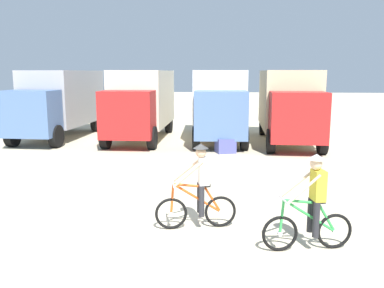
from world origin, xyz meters
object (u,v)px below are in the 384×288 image
(box_truck_white_box, at_px, (219,101))
(cyclist_orange_shirt, at_px, (199,189))
(supply_crate, at_px, (225,145))
(box_truck_grey_hauler, at_px, (59,100))
(box_truck_tan_camper, at_px, (289,103))
(cyclist_cowboy_hat, at_px, (312,206))
(box_truck_cream_rv, at_px, (141,101))

(box_truck_white_box, distance_m, cyclist_orange_shirt, 11.66)
(cyclist_orange_shirt, xyz_separation_m, supply_crate, (0.52, 8.30, -0.54))
(box_truck_grey_hauler, relative_size, box_truck_white_box, 1.00)
(cyclist_orange_shirt, height_order, supply_crate, cyclist_orange_shirt)
(box_truck_white_box, xyz_separation_m, cyclist_orange_shirt, (-0.16, -11.61, -1.03))
(box_truck_white_box, bearing_deg, supply_crate, -83.75)
(box_truck_tan_camper, height_order, cyclist_cowboy_hat, box_truck_tan_camper)
(box_truck_tan_camper, bearing_deg, box_truck_cream_rv, 176.40)
(box_truck_grey_hauler, bearing_deg, box_truck_white_box, 0.34)
(box_truck_grey_hauler, bearing_deg, box_truck_tan_camper, -2.71)
(cyclist_orange_shirt, distance_m, cyclist_cowboy_hat, 2.32)
(box_truck_white_box, height_order, cyclist_cowboy_hat, box_truck_white_box)
(box_truck_cream_rv, bearing_deg, box_truck_white_box, 2.04)
(cyclist_cowboy_hat, bearing_deg, box_truck_cream_rv, 114.95)
(box_truck_tan_camper, bearing_deg, supply_crate, -136.87)
(cyclist_cowboy_hat, bearing_deg, supply_crate, 99.98)
(box_truck_grey_hauler, xyz_separation_m, box_truck_white_box, (7.95, 0.05, 0.00))
(box_truck_tan_camper, distance_m, cyclist_cowboy_hat, 12.05)
(box_truck_white_box, xyz_separation_m, cyclist_cowboy_hat, (1.98, -12.51, -1.03))
(box_truck_cream_rv, xyz_separation_m, box_truck_white_box, (3.78, 0.13, 0.00))
(box_truck_white_box, bearing_deg, cyclist_cowboy_hat, -81.00)
(box_truck_cream_rv, distance_m, cyclist_cowboy_hat, 13.69)
(box_truck_cream_rv, bearing_deg, cyclist_cowboy_hat, -65.05)
(box_truck_tan_camper, height_order, cyclist_orange_shirt, box_truck_tan_camper)
(box_truck_grey_hauler, height_order, box_truck_white_box, same)
(supply_crate, bearing_deg, box_truck_white_box, 96.25)
(box_truck_cream_rv, xyz_separation_m, cyclist_cowboy_hat, (5.76, -12.38, -1.03))
(box_truck_white_box, relative_size, cyclist_orange_shirt, 3.77)
(supply_crate, bearing_deg, box_truck_tan_camper, 43.13)
(cyclist_cowboy_hat, bearing_deg, box_truck_tan_camper, 83.80)
(box_truck_white_box, distance_m, supply_crate, 3.68)
(box_truck_cream_rv, bearing_deg, box_truck_tan_camper, -3.60)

